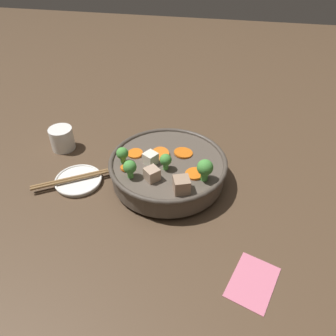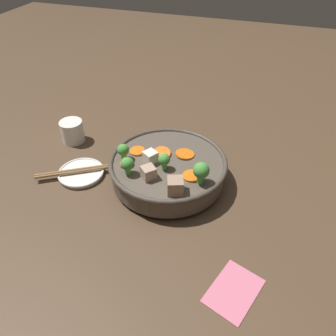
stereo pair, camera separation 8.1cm
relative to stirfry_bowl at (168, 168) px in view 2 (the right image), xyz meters
name	(u,v)px [view 2 (the right image)]	position (x,y,z in m)	size (l,w,h in m)	color
ground_plane	(168,180)	(0.00, 0.00, -0.04)	(3.00, 3.00, 0.00)	#4C3826
stirfry_bowl	(168,168)	(0.00, 0.00, 0.00)	(0.29, 0.29, 0.12)	#51473D
side_saucer	(81,173)	(-0.05, 0.22, -0.04)	(0.12, 0.12, 0.01)	white
tea_cup	(72,131)	(0.08, 0.32, -0.01)	(0.07, 0.07, 0.06)	white
napkin	(234,291)	(-0.25, -0.21, -0.04)	(0.13, 0.11, 0.00)	#D16B84
chopsticks_pair	(81,170)	(-0.05, 0.22, -0.03)	(0.13, 0.20, 0.01)	olive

